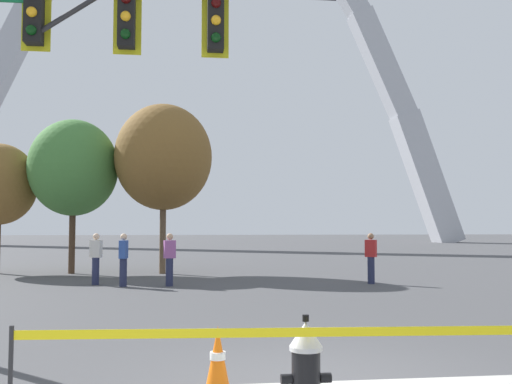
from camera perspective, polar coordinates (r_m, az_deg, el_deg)
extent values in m
cylinder|color=#B7B7BC|center=(5.26, 5.11, -15.61)|extent=(0.30, 0.30, 0.04)
cone|color=#B7B7BC|center=(5.23, 5.10, -14.22)|extent=(0.30, 0.30, 0.22)
cylinder|color=black|center=(5.21, 5.10, -12.70)|extent=(0.06, 0.06, 0.06)
cylinder|color=black|center=(5.29, 3.12, -18.54)|extent=(0.10, 0.09, 0.09)
cylinder|color=black|center=(5.36, 7.11, -18.31)|extent=(0.10, 0.09, 0.09)
cylinder|color=black|center=(5.53, 4.68, -18.85)|extent=(0.13, 0.14, 0.13)
cylinder|color=black|center=(5.61, 4.51, -18.64)|extent=(0.15, 0.03, 0.15)
cylinder|color=#232326|center=(5.39, -23.81, -17.38)|extent=(0.04, 0.04, 0.95)
cube|color=yellow|center=(5.08, 8.58, -13.94)|extent=(5.62, 0.39, 0.08)
cone|color=orange|center=(6.22, -3.93, -16.64)|extent=(0.28, 0.28, 0.70)
cylinder|color=white|center=(6.21, -3.93, -16.33)|extent=(0.17, 0.17, 0.08)
cylinder|color=#232326|center=(9.55, -18.94, 16.59)|extent=(1.11, 0.08, 0.81)
cube|color=black|center=(9.65, -21.73, 16.43)|extent=(0.26, 0.24, 0.90)
cube|color=gold|center=(9.78, -21.51, 16.16)|extent=(0.44, 0.03, 1.04)
sphere|color=orange|center=(9.54, -21.94, 16.69)|extent=(0.16, 0.16, 0.16)
sphere|color=black|center=(9.44, -21.98, 15.09)|extent=(0.16, 0.16, 0.16)
cube|color=black|center=(9.41, -13.08, 16.81)|extent=(0.26, 0.24, 0.90)
cube|color=gold|center=(9.54, -12.99, 16.52)|extent=(0.44, 0.03, 1.04)
sphere|color=orange|center=(9.29, -13.17, 17.09)|extent=(0.16, 0.16, 0.16)
sphere|color=black|center=(9.19, -13.20, 15.45)|extent=(0.16, 0.16, 0.16)
cube|color=black|center=(9.36, -4.15, 16.82)|extent=(0.26, 0.24, 0.90)
cube|color=gold|center=(9.49, -4.19, 16.53)|extent=(0.44, 0.03, 1.04)
sphere|color=#360606|center=(9.34, -4.10, 18.71)|extent=(0.16, 0.16, 0.16)
sphere|color=orange|center=(9.24, -4.11, 17.10)|extent=(0.16, 0.16, 0.16)
sphere|color=black|center=(9.15, -4.12, 15.46)|extent=(0.16, 0.16, 0.16)
cube|color=#B2B5BC|center=(66.98, -23.84, 13.06)|extent=(7.51, 2.53, 12.89)
cube|color=#B2B5BC|center=(67.90, 12.71, 12.61)|extent=(7.51, 2.53, 12.89)
cube|color=#B2B5BC|center=(67.39, 17.00, 1.32)|extent=(7.86, 2.82, 15.76)
cylinder|color=#473323|center=(22.69, -18.28, -4.69)|extent=(0.24, 0.24, 2.55)
ellipsoid|color=#427A38|center=(22.80, -18.14, 2.38)|extent=(3.40, 3.40, 3.75)
cylinder|color=brown|center=(21.81, -9.51, -4.54)|extent=(0.24, 0.24, 2.81)
ellipsoid|color=brown|center=(21.98, -9.42, 3.54)|extent=(3.75, 3.75, 4.12)
cylinder|color=#232847|center=(17.24, -8.83, -8.09)|extent=(0.22, 0.22, 0.84)
cube|color=#995193|center=(17.20, -8.81, -5.80)|extent=(0.38, 0.28, 0.54)
sphere|color=tan|center=(17.19, -8.80, -4.53)|extent=(0.20, 0.20, 0.20)
cylinder|color=#232847|center=(18.11, -16.07, -7.78)|extent=(0.22, 0.22, 0.84)
cube|color=beige|center=(18.07, -16.03, -5.59)|extent=(0.39, 0.30, 0.54)
sphere|color=beige|center=(18.06, -16.01, -4.39)|extent=(0.20, 0.20, 0.20)
cylinder|color=#232847|center=(18.12, 11.67, -7.84)|extent=(0.22, 0.22, 0.84)
cube|color=#B22323|center=(18.08, 11.65, -5.66)|extent=(0.39, 0.36, 0.54)
sphere|color=#936B4C|center=(18.07, 11.63, -4.45)|extent=(0.20, 0.20, 0.20)
cylinder|color=#232847|center=(17.36, -13.41, -8.00)|extent=(0.22, 0.22, 0.84)
cube|color=#2D4C99|center=(17.32, -13.38, -5.73)|extent=(0.25, 0.37, 0.54)
sphere|color=beige|center=(17.31, -13.36, -4.47)|extent=(0.20, 0.20, 0.20)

